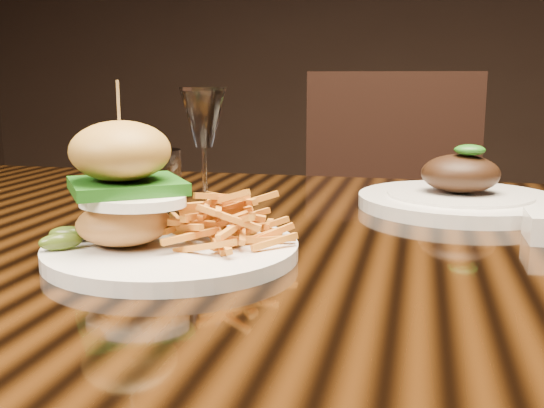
% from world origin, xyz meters
% --- Properties ---
extents(dining_table, '(1.60, 0.90, 0.75)m').
position_xyz_m(dining_table, '(0.00, 0.00, 0.67)').
color(dining_table, black).
rests_on(dining_table, ground).
extents(burger_plate, '(0.26, 0.26, 0.18)m').
position_xyz_m(burger_plate, '(-0.16, -0.14, 0.79)').
color(burger_plate, silver).
rests_on(burger_plate, dining_table).
extents(wine_glass, '(0.06, 0.06, 0.17)m').
position_xyz_m(wine_glass, '(-0.19, 0.07, 0.87)').
color(wine_glass, white).
rests_on(wine_glass, dining_table).
extents(water_tumbler, '(0.06, 0.06, 0.08)m').
position_xyz_m(water_tumbler, '(-0.26, 0.09, 0.79)').
color(water_tumbler, white).
rests_on(water_tumbler, dining_table).
extents(far_dish, '(0.28, 0.28, 0.09)m').
position_xyz_m(far_dish, '(0.14, 0.19, 0.77)').
color(far_dish, silver).
rests_on(far_dish, dining_table).
extents(chair_far, '(0.50, 0.50, 0.95)m').
position_xyz_m(chair_far, '(0.03, 0.89, 0.54)').
color(chair_far, black).
rests_on(chair_far, ground).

